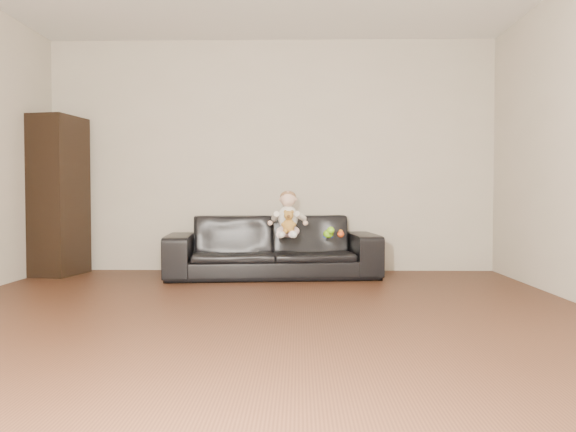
{
  "coord_description": "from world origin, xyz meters",
  "views": [
    {
      "loc": [
        0.32,
        -3.6,
        0.84
      ],
      "look_at": [
        0.2,
        2.15,
        0.64
      ],
      "focal_mm": 35.0,
      "sensor_mm": 36.0,
      "label": 1
    }
  ],
  "objects_px": {
    "baby": "(288,217)",
    "cabinet": "(58,196)",
    "sofa": "(272,246)",
    "toy_blue_disc": "(328,237)",
    "toy_rattle": "(341,234)",
    "teddy_bear": "(289,222)",
    "toy_green": "(328,234)"
  },
  "relations": [
    {
      "from": "sofa",
      "to": "baby",
      "type": "bearing_deg",
      "value": -41.31
    },
    {
      "from": "sofa",
      "to": "toy_green",
      "type": "relative_size",
      "value": 17.41
    },
    {
      "from": "cabinet",
      "to": "toy_rattle",
      "type": "bearing_deg",
      "value": 5.5
    },
    {
      "from": "baby",
      "to": "toy_rattle",
      "type": "distance_m",
      "value": 0.57
    },
    {
      "from": "sofa",
      "to": "toy_blue_disc",
      "type": "height_order",
      "value": "sofa"
    },
    {
      "from": "teddy_bear",
      "to": "toy_rattle",
      "type": "distance_m",
      "value": 0.56
    },
    {
      "from": "teddy_bear",
      "to": "toy_blue_disc",
      "type": "height_order",
      "value": "teddy_bear"
    },
    {
      "from": "baby",
      "to": "teddy_bear",
      "type": "bearing_deg",
      "value": -77.72
    },
    {
      "from": "toy_rattle",
      "to": "toy_blue_disc",
      "type": "distance_m",
      "value": 0.13
    },
    {
      "from": "toy_green",
      "to": "toy_blue_disc",
      "type": "bearing_deg",
      "value": 88.06
    },
    {
      "from": "baby",
      "to": "toy_blue_disc",
      "type": "relative_size",
      "value": 4.81
    },
    {
      "from": "toy_green",
      "to": "toy_blue_disc",
      "type": "distance_m",
      "value": 0.09
    },
    {
      "from": "toy_blue_disc",
      "to": "sofa",
      "type": "bearing_deg",
      "value": 168.49
    },
    {
      "from": "toy_rattle",
      "to": "toy_blue_disc",
      "type": "height_order",
      "value": "toy_rattle"
    },
    {
      "from": "toy_blue_disc",
      "to": "baby",
      "type": "bearing_deg",
      "value": -179.92
    },
    {
      "from": "cabinet",
      "to": "baby",
      "type": "relative_size",
      "value": 3.54
    },
    {
      "from": "baby",
      "to": "cabinet",
      "type": "bearing_deg",
      "value": -176.7
    },
    {
      "from": "toy_green",
      "to": "toy_rattle",
      "type": "xyz_separation_m",
      "value": [
        0.13,
        0.08,
        -0.01
      ]
    },
    {
      "from": "baby",
      "to": "toy_blue_disc",
      "type": "bearing_deg",
      "value": 8.44
    },
    {
      "from": "sofa",
      "to": "teddy_bear",
      "type": "bearing_deg",
      "value": -62.16
    },
    {
      "from": "toy_rattle",
      "to": "toy_blue_disc",
      "type": "bearing_deg",
      "value": 175.65
    },
    {
      "from": "sofa",
      "to": "baby",
      "type": "relative_size",
      "value": 4.57
    },
    {
      "from": "baby",
      "to": "toy_green",
      "type": "bearing_deg",
      "value": -3.46
    },
    {
      "from": "teddy_bear",
      "to": "toy_green",
      "type": "relative_size",
      "value": 1.79
    },
    {
      "from": "cabinet",
      "to": "toy_blue_disc",
      "type": "distance_m",
      "value": 2.92
    },
    {
      "from": "teddy_bear",
      "to": "toy_blue_disc",
      "type": "xyz_separation_m",
      "value": [
        0.4,
        0.15,
        -0.16
      ]
    },
    {
      "from": "baby",
      "to": "sofa",
      "type": "bearing_deg",
      "value": 152.91
    },
    {
      "from": "teddy_bear",
      "to": "baby",
      "type": "bearing_deg",
      "value": 116.67
    },
    {
      "from": "sofa",
      "to": "toy_green",
      "type": "height_order",
      "value": "sofa"
    },
    {
      "from": "cabinet",
      "to": "sofa",
      "type": "bearing_deg",
      "value": 7.34
    },
    {
      "from": "sofa",
      "to": "toy_rattle",
      "type": "xyz_separation_m",
      "value": [
        0.71,
        -0.13,
        0.14
      ]
    },
    {
      "from": "baby",
      "to": "toy_rattle",
      "type": "xyz_separation_m",
      "value": [
        0.54,
        -0.01,
        -0.18
      ]
    }
  ]
}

